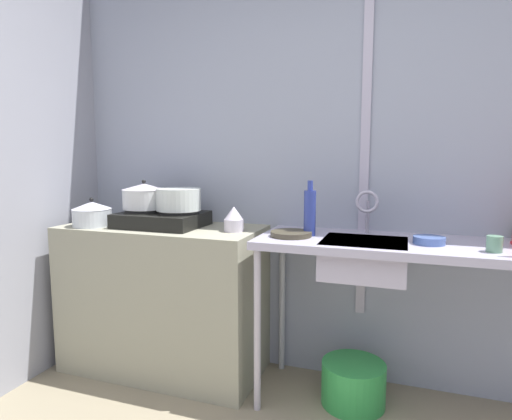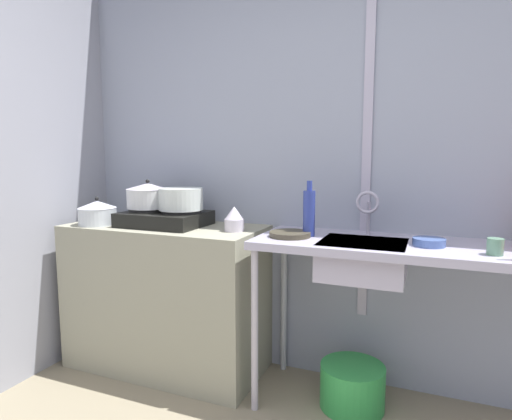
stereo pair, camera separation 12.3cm
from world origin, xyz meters
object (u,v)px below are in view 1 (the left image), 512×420
(stove, at_px, (162,218))
(sink_basin, at_px, (364,258))
(small_bowl_on_drainboard, at_px, (429,240))
(bucket_on_floor, at_px, (353,383))
(cup_by_rack, at_px, (494,244))
(faucet, at_px, (367,205))
(bottle_by_sink, at_px, (310,212))
(frying_pan, at_px, (291,234))
(pot_on_left_burner, at_px, (144,196))
(pot_beside_stove, at_px, (92,214))
(percolator, at_px, (234,219))
(pot_on_right_burner, at_px, (179,199))

(stove, bearing_deg, sink_basin, -2.18)
(small_bowl_on_drainboard, height_order, bucket_on_floor, small_bowl_on_drainboard)
(cup_by_rack, xyz_separation_m, small_bowl_on_drainboard, (-0.26, 0.09, -0.02))
(stove, distance_m, sink_basin, 1.18)
(faucet, distance_m, bottle_by_sink, 0.30)
(frying_pan, bearing_deg, pot_on_left_burner, 176.52)
(pot_beside_stove, distance_m, sink_basin, 1.58)
(stove, bearing_deg, cup_by_rack, -3.90)
(percolator, height_order, sink_basin, percolator)
(pot_on_right_burner, relative_size, cup_by_rack, 3.63)
(pot_beside_stove, distance_m, frying_pan, 1.20)
(pot_on_right_burner, relative_size, bottle_by_sink, 0.89)
(frying_pan, relative_size, small_bowl_on_drainboard, 1.46)
(percolator, bearing_deg, frying_pan, -7.13)
(pot_on_left_burner, relative_size, faucet, 1.09)
(cup_by_rack, relative_size, bucket_on_floor, 0.21)
(pot_on_right_burner, distance_m, pot_beside_stove, 0.54)
(frying_pan, relative_size, bottle_by_sink, 0.74)
(stove, height_order, pot_on_right_burner, pot_on_right_burner)
(small_bowl_on_drainboard, bearing_deg, percolator, 179.20)
(pot_beside_stove, relative_size, faucet, 0.96)
(frying_pan, bearing_deg, stove, 176.02)
(frying_pan, bearing_deg, bucket_on_floor, 6.80)
(pot_on_right_burner, height_order, small_bowl_on_drainboard, pot_on_right_burner)
(pot_beside_stove, relative_size, percolator, 1.64)
(stove, relative_size, bottle_by_sink, 1.68)
(faucet, distance_m, small_bowl_on_drainboard, 0.36)
(percolator, xyz_separation_m, small_bowl_on_drainboard, (1.00, -0.01, -0.05))
(small_bowl_on_drainboard, distance_m, bucket_on_floor, 0.85)
(bucket_on_floor, bearing_deg, pot_on_right_burner, 179.10)
(bucket_on_floor, bearing_deg, small_bowl_on_drainboard, -2.00)
(pot_on_left_burner, bearing_deg, small_bowl_on_drainboard, -1.00)
(frying_pan, bearing_deg, pot_beside_stove, -176.67)
(pot_beside_stove, bearing_deg, small_bowl_on_drainboard, 3.01)
(pot_beside_stove, xyz_separation_m, sink_basin, (1.57, 0.08, -0.16))
(faucet, distance_m, cup_by_rack, 0.62)
(percolator, bearing_deg, cup_by_rack, -4.72)
(bucket_on_floor, bearing_deg, cup_by_rack, -9.79)
(sink_basin, distance_m, small_bowl_on_drainboard, 0.32)
(cup_by_rack, relative_size, small_bowl_on_drainboard, 0.48)
(percolator, distance_m, bottle_by_sink, 0.42)
(pot_beside_stove, xyz_separation_m, bottle_by_sink, (1.28, 0.13, 0.05))
(pot_on_left_burner, bearing_deg, stove, 0.00)
(pot_on_right_burner, relative_size, sink_basin, 0.63)
(faucet, bearing_deg, bucket_on_floor, -101.78)
(bottle_by_sink, bearing_deg, sink_basin, -9.02)
(stove, height_order, sink_basin, stove)
(percolator, distance_m, small_bowl_on_drainboard, 1.00)
(sink_basin, bearing_deg, percolator, 177.50)
(bucket_on_floor, bearing_deg, sink_basin, -38.95)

